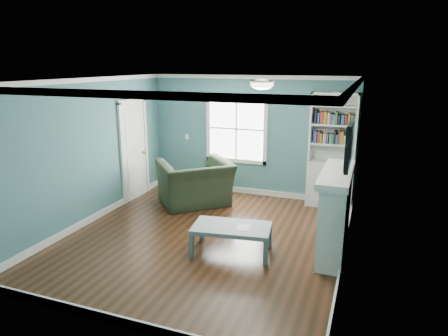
% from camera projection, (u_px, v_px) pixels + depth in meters
% --- Properties ---
extents(floor, '(5.00, 5.00, 0.00)m').
position_uv_depth(floor, '(205.00, 237.00, 6.73)').
color(floor, black).
rests_on(floor, ground).
extents(room_walls, '(5.00, 5.00, 5.00)m').
position_uv_depth(room_walls, '(204.00, 145.00, 6.32)').
color(room_walls, teal).
rests_on(room_walls, ground).
extents(trim, '(4.50, 5.00, 2.60)m').
position_uv_depth(trim, '(204.00, 166.00, 6.41)').
color(trim, white).
rests_on(trim, ground).
extents(window, '(1.40, 0.06, 1.50)m').
position_uv_depth(window, '(236.00, 129.00, 8.71)').
color(window, white).
rests_on(window, room_walls).
extents(bookshelf, '(0.90, 0.35, 2.31)m').
position_uv_depth(bookshelf, '(331.00, 162.00, 7.97)').
color(bookshelf, silver).
rests_on(bookshelf, ground).
extents(fireplace, '(0.44, 1.58, 1.30)m').
position_uv_depth(fireplace, '(336.00, 214.00, 6.04)').
color(fireplace, black).
rests_on(fireplace, ground).
extents(tv, '(0.06, 1.10, 0.65)m').
position_uv_depth(tv, '(350.00, 144.00, 5.72)').
color(tv, black).
rests_on(tv, fireplace).
extents(door, '(0.12, 0.98, 2.17)m').
position_uv_depth(door, '(134.00, 149.00, 8.47)').
color(door, silver).
rests_on(door, ground).
extents(ceiling_fixture, '(0.38, 0.38, 0.15)m').
position_uv_depth(ceiling_fixture, '(262.00, 84.00, 5.86)').
color(ceiling_fixture, white).
rests_on(ceiling_fixture, room_walls).
extents(light_switch, '(0.08, 0.01, 0.12)m').
position_uv_depth(light_switch, '(187.00, 137.00, 9.18)').
color(light_switch, white).
rests_on(light_switch, room_walls).
extents(recliner, '(1.64, 1.60, 1.22)m').
position_uv_depth(recliner, '(195.00, 176.00, 8.18)').
color(recliner, '#202D1C').
rests_on(recliner, ground).
extents(coffee_table, '(1.27, 0.81, 0.43)m').
position_uv_depth(coffee_table, '(232.00, 229.00, 6.11)').
color(coffee_table, '#535E63').
rests_on(coffee_table, ground).
extents(paper_sheet, '(0.26, 0.30, 0.00)m').
position_uv_depth(paper_sheet, '(243.00, 227.00, 6.04)').
color(paper_sheet, white).
rests_on(paper_sheet, coffee_table).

